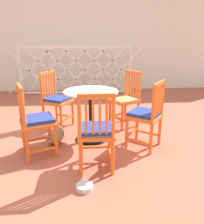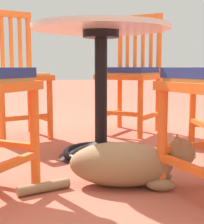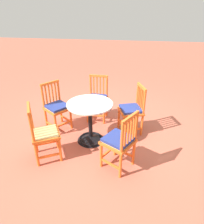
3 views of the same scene
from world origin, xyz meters
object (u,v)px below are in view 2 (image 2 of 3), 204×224
(orange_chair_facing_out, at_px, (15,77))
(tabby_cat, at_px, (130,164))
(orange_chair_tucked_in, at_px, (131,75))
(cafe_table, at_px, (101,107))

(orange_chair_facing_out, relative_size, tabby_cat, 1.22)
(orange_chair_facing_out, distance_m, tabby_cat, 1.31)
(orange_chair_tucked_in, distance_m, tabby_cat, 1.29)
(cafe_table, distance_m, orange_chair_facing_out, 0.82)
(cafe_table, relative_size, orange_chair_tucked_in, 0.83)
(cafe_table, xyz_separation_m, orange_chair_tucked_in, (0.71, -0.30, 0.16))
(cafe_table, relative_size, orange_chair_facing_out, 0.83)
(cafe_table, distance_m, tabby_cat, 0.55)
(orange_chair_tucked_in, xyz_separation_m, orange_chair_facing_out, (-0.12, 0.85, -0.01))
(cafe_table, bearing_deg, orange_chair_facing_out, 42.80)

